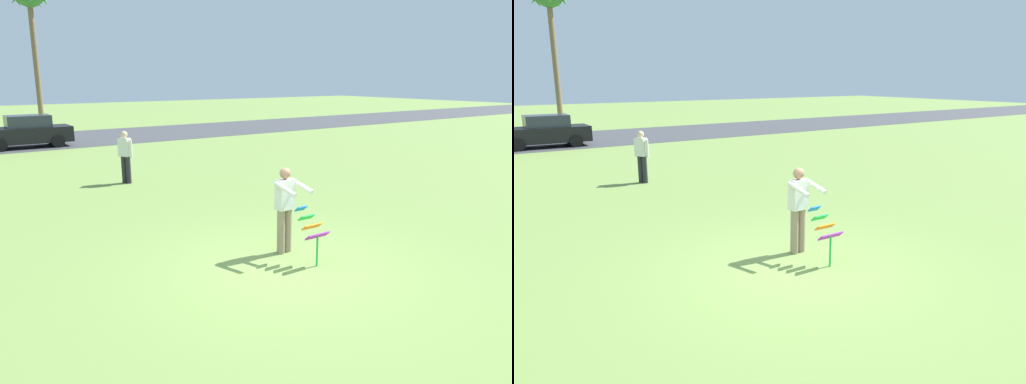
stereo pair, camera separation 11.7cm
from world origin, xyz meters
The scene contains 6 objects.
ground_plane centered at (0.00, 0.00, 0.00)m, with size 120.00×120.00×0.00m, color olive.
road_strip centered at (0.00, 22.00, 0.01)m, with size 120.00×8.00×0.01m, color #424247.
person_kite_flyer centered at (0.50, 0.73, 0.95)m, with size 0.57×0.68×1.73m.
kite_held centered at (0.55, -0.01, 0.70)m, with size 0.51×0.63×1.07m.
parked_car_black centered at (-1.02, 19.60, 0.77)m, with size 4.21×1.85×1.60m.
person_walker_near centered at (0.16, 8.85, 0.93)m, with size 0.37×0.50×1.73m.
Camera 2 is at (-5.06, -6.52, 3.45)m, focal length 33.70 mm.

